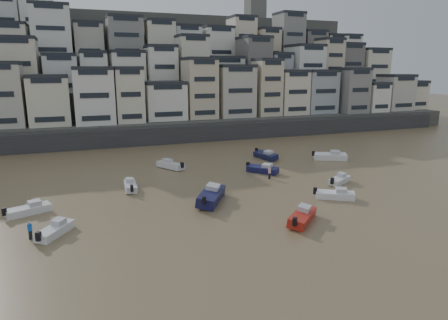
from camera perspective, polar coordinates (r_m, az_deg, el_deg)
name	(u,v)px	position (r m, az deg, el deg)	size (l,w,h in m)	color
harbor_wall	(167,135)	(83.54, -8.14, 3.56)	(140.00, 3.00, 3.50)	#38383A
hillside	(152,76)	(122.47, -10.26, 11.72)	(141.04, 66.00, 50.00)	#4C4C47
boat_a	(302,215)	(41.31, 11.12, -7.73)	(5.62, 1.84, 1.53)	#AF2015
boat_b	(335,193)	(49.43, 15.59, -4.62)	(4.93, 1.61, 1.35)	silver
boat_c	(211,194)	(46.48, -1.83, -4.87)	(7.06, 2.31, 1.92)	#14153F
boat_d	(339,179)	(56.13, 16.16, -2.61)	(4.61, 1.51, 1.26)	silver
boat_e	(263,168)	(59.61, 5.54, -1.17)	(5.21, 1.71, 1.42)	#161845
boat_f	(130,185)	(52.57, -13.25, -3.45)	(4.81, 1.57, 1.31)	silver
boat_g	(330,155)	(70.11, 14.92, 0.68)	(6.01, 1.97, 1.64)	silver
boat_h	(171,164)	(62.46, -7.64, -0.55)	(5.38, 1.76, 1.47)	silver
boat_i	(266,155)	(68.88, 5.97, 0.78)	(5.53, 1.81, 1.51)	#13183D
boat_j	(55,228)	(40.86, -23.02, -8.97)	(4.78, 1.56, 1.30)	silver
boat_k	(28,208)	(47.59, -26.17, -6.19)	(4.89, 1.60, 1.33)	silver
person_blue	(30,230)	(40.72, -25.97, -9.00)	(0.44, 0.44, 1.74)	#1854B4
person_pink	(270,173)	(56.42, 6.52, -1.84)	(0.44, 0.44, 1.74)	#D395A3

